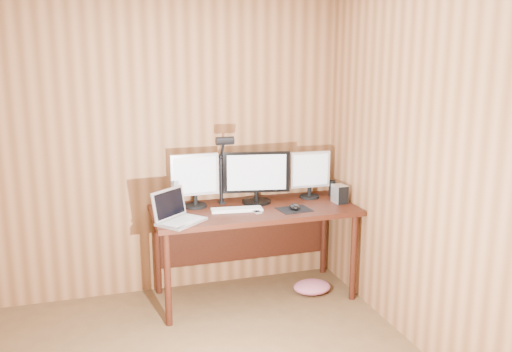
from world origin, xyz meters
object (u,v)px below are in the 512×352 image
monitor_right (310,173)px  phone (256,212)px  monitor_left (195,179)px  hard_drive (340,194)px  laptop (176,214)px  keyboard (237,209)px  monitor_center (256,176)px  mouse (294,207)px  speaker (332,188)px  desk (252,220)px  desk_lamp (223,160)px

monitor_right → phone: bearing=-151.7°
monitor_left → hard_drive: (1.16, -0.22, -0.16)m
laptop → keyboard: bearing=-23.6°
keyboard → monitor_right: bearing=22.8°
monitor_center → phone: 0.35m
mouse → phone: size_ratio=1.09×
monitor_left → keyboard: 0.41m
phone → keyboard: bearing=135.5°
hard_drive → phone: hard_drive is taller
laptop → hard_drive: laptop is taller
monitor_right → laptop: 1.25m
phone → hard_drive: bearing=-4.2°
monitor_left → speaker: size_ratio=3.24×
monitor_left → speaker: (1.19, 0.01, -0.16)m
monitor_center → mouse: 0.41m
desk → keyboard: (-0.15, -0.11, 0.13)m
laptop → hard_drive: (1.36, 0.13, 0.01)m
keyboard → speaker: 0.93m
monitor_left → phone: 0.56m
laptop → desk_lamp: (0.43, 0.31, 0.32)m
desk_lamp → mouse: bearing=-29.0°
laptop → speaker: laptop is taller
monitor_right → hard_drive: 0.31m
monitor_left → laptop: (-0.21, -0.35, -0.17)m
speaker → desk_lamp: size_ratio=0.22×
monitor_left → keyboard: monitor_left is taller
keyboard → laptop: bearing=-156.2°
desk → monitor_center: monitor_center is taller
laptop → desk_lamp: 0.62m
monitor_left → laptop: size_ratio=1.03×
desk → laptop: laptop is taller
laptop → keyboard: size_ratio=1.01×
laptop → phone: 0.63m
hard_drive → speaker: (0.04, 0.23, -0.01)m
phone → laptop: bearing=175.6°
monitor_right → hard_drive: bearing=-49.9°
hard_drive → phone: 0.74m
desk → laptop: 0.72m
monitor_left → monitor_right: size_ratio=1.08×
keyboard → desk_lamp: bearing=118.7°
hard_drive → desk_lamp: 1.00m
speaker → desk_lamp: 1.02m
phone → desk_lamp: (-0.20, 0.25, 0.37)m
monitor_center → desk_lamp: bearing=-166.3°
hard_drive → speaker: 0.23m
monitor_right → hard_drive: monitor_right is taller
desk → hard_drive: (0.72, -0.13, 0.20)m
mouse → hard_drive: size_ratio=0.80×
desk → monitor_left: (-0.44, 0.09, 0.35)m
laptop → mouse: (0.93, 0.04, -0.03)m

